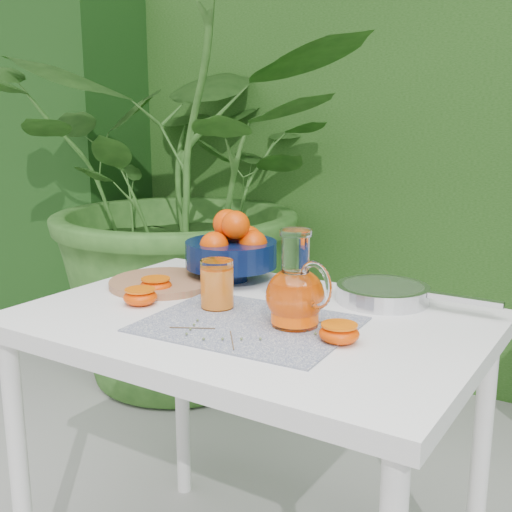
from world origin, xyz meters
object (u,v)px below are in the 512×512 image
Objects in this scene: cutting_board at (163,283)px; fruit_bowl at (232,248)px; juice_pitcher at (296,293)px; white_table at (251,350)px; saute_pan at (384,293)px.

fruit_bowl is (0.12, 0.15, 0.08)m from cutting_board.
fruit_bowl is 1.44× the size of juice_pitcher.
fruit_bowl is at bearing 51.01° from cutting_board.
saute_pan reaches higher than white_table.
white_table is at bearing -13.85° from cutting_board.
cutting_board is 0.46m from juice_pitcher.
white_table is 0.34m from saute_pan.
fruit_bowl reaches higher than white_table.
white_table is 0.20m from juice_pitcher.
white_table is 0.35m from fruit_bowl.
cutting_board is at bearing 166.15° from white_table.
fruit_bowl reaches higher than saute_pan.
juice_pitcher reaches higher than white_table.
cutting_board is at bearing -162.14° from saute_pan.
juice_pitcher is 0.53× the size of saute_pan.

